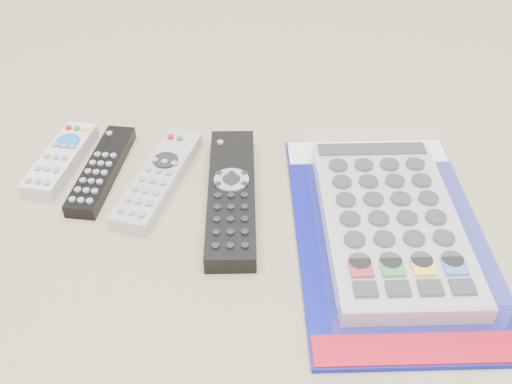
# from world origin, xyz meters

# --- Properties ---
(remote_small_grey) EXTENTS (0.06, 0.16, 0.02)m
(remote_small_grey) POSITION_xyz_m (-0.23, 0.04, 0.01)
(remote_small_grey) COLOR silver
(remote_small_grey) RESTS_ON ground
(remote_slim_black) EXTENTS (0.04, 0.18, 0.02)m
(remote_slim_black) POSITION_xyz_m (-0.17, 0.03, 0.01)
(remote_slim_black) COLOR black
(remote_slim_black) RESTS_ON ground
(remote_silver_dvd) EXTENTS (0.08, 0.20, 0.02)m
(remote_silver_dvd) POSITION_xyz_m (-0.08, 0.02, 0.01)
(remote_silver_dvd) COLOR #B3B3B7
(remote_silver_dvd) RESTS_ON ground
(remote_large_black) EXTENTS (0.09, 0.25, 0.03)m
(remote_large_black) POSITION_xyz_m (0.02, -0.00, 0.01)
(remote_large_black) COLOR black
(remote_large_black) RESTS_ON ground
(jumbo_remote_packaged) EXTENTS (0.28, 0.40, 0.05)m
(jumbo_remote_packaged) POSITION_xyz_m (0.21, -0.04, 0.02)
(jumbo_remote_packaged) COLOR navy
(jumbo_remote_packaged) RESTS_ON ground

